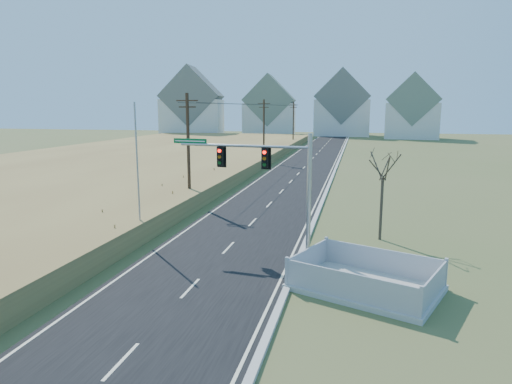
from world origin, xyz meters
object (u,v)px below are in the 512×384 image
traffic_signal_mast (276,179)px  fence_enclosure (365,284)px  open_sign (303,262)px  bare_tree (383,164)px  flagpole (138,187)px

traffic_signal_mast → fence_enclosure: (4.81, -4.41, -3.81)m
open_sign → bare_tree: size_ratio=0.10×
fence_enclosure → flagpole: bearing=-177.4°
traffic_signal_mast → bare_tree: traffic_signal_mast is taller
open_sign → flagpole: (-10.02, 2.51, 2.96)m
fence_enclosure → open_sign: (-2.99, 2.13, 0.02)m
bare_tree → flagpole: bearing=-165.8°
fence_enclosure → bare_tree: size_ratio=1.24×
fence_enclosure → open_sign: 3.67m
fence_enclosure → open_sign: fence_enclosure is taller
flagpole → traffic_signal_mast: bearing=-1.6°
flagpole → bare_tree: 14.44m
traffic_signal_mast → flagpole: size_ratio=1.00×
fence_enclosure → open_sign: size_ratio=12.64×
fence_enclosure → flagpole: 14.12m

